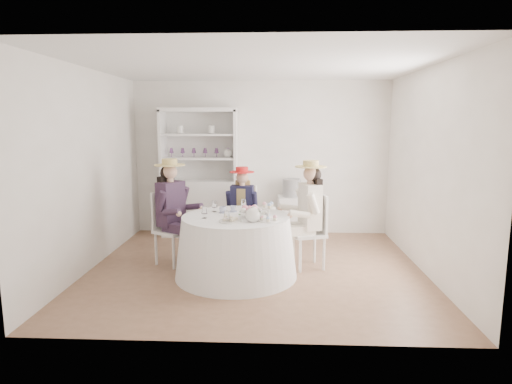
{
  "coord_description": "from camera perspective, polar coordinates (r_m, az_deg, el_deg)",
  "views": [
    {
      "loc": [
        0.26,
        -5.61,
        1.98
      ],
      "look_at": [
        0.0,
        0.1,
        1.05
      ],
      "focal_mm": 30.0,
      "sensor_mm": 36.0,
      "label": 1
    }
  ],
  "objects": [
    {
      "name": "ground",
      "position": [
        5.95,
        -0.04,
        -10.18
      ],
      "size": [
        4.5,
        4.5,
        0.0
      ],
      "primitive_type": "plane",
      "color": "brown",
      "rests_on": "ground"
    },
    {
      "name": "cupcake_stand",
      "position": [
        5.19,
        1.65,
        -3.01
      ],
      "size": [
        0.24,
        0.24,
        0.23
      ],
      "rotation": [
        0.0,
        0.0,
        -0.18
      ],
      "color": "white",
      "rests_on": "tea_table"
    },
    {
      "name": "guest_left",
      "position": [
        6.05,
        -11.1,
        -1.8
      ],
      "size": [
        0.64,
        0.59,
        1.49
      ],
      "rotation": [
        0.0,
        0.0,
        1.03
      ],
      "color": "silver",
      "rests_on": "ground"
    },
    {
      "name": "table_teapot",
      "position": [
        5.17,
        -0.42,
        -3.09
      ],
      "size": [
        0.26,
        0.18,
        0.19
      ],
      "rotation": [
        0.0,
        0.0,
        0.11
      ],
      "color": "white",
      "rests_on": "tea_table"
    },
    {
      "name": "wall_right",
      "position": [
        5.98,
        22.04,
        2.52
      ],
      "size": [
        0.0,
        4.5,
        4.5
      ],
      "primitive_type": "plane",
      "rotation": [
        1.57,
        0.0,
        -1.57
      ],
      "color": "silver",
      "rests_on": "ground"
    },
    {
      "name": "spare_chair",
      "position": [
        7.1,
        -0.38,
        -2.53
      ],
      "size": [
        0.58,
        0.58,
        0.99
      ],
      "rotation": [
        0.0,
        0.0,
        2.37
      ],
      "color": "silver",
      "rests_on": "ground"
    },
    {
      "name": "guest_right",
      "position": [
        5.83,
        6.97,
        -2.14
      ],
      "size": [
        0.6,
        0.56,
        1.48
      ],
      "rotation": [
        0.0,
        0.0,
        -1.28
      ],
      "color": "silver",
      "rests_on": "ground"
    },
    {
      "name": "teacup_a",
      "position": [
        5.68,
        -4.43,
        -2.43
      ],
      "size": [
        0.13,
        0.13,
        0.08
      ],
      "primitive_type": "imported",
      "rotation": [
        0.0,
        0.0,
        0.41
      ],
      "color": "white",
      "rests_on": "tea_table"
    },
    {
      "name": "wall_front",
      "position": [
        3.67,
        -1.5,
        -0.66
      ],
      "size": [
        4.5,
        0.0,
        4.5
      ],
      "primitive_type": "plane",
      "rotation": [
        -1.57,
        0.0,
        0.0
      ],
      "color": "silver",
      "rests_on": "ground"
    },
    {
      "name": "sandwich_plate",
      "position": [
        5.19,
        -3.46,
        -3.79
      ],
      "size": [
        0.28,
        0.28,
        0.06
      ],
      "rotation": [
        0.0,
        0.0,
        0.32
      ],
      "color": "white",
      "rests_on": "tea_table"
    },
    {
      "name": "wall_back",
      "position": [
        7.64,
        0.65,
        4.52
      ],
      "size": [
        4.5,
        0.0,
        4.5
      ],
      "primitive_type": "plane",
      "rotation": [
        1.57,
        0.0,
        0.0
      ],
      "color": "silver",
      "rests_on": "ground"
    },
    {
      "name": "side_table",
      "position": [
        7.51,
        4.73,
        -3.28
      ],
      "size": [
        0.49,
        0.49,
        0.71
      ],
      "primitive_type": "cube",
      "rotation": [
        0.0,
        0.0,
        0.07
      ],
      "color": "silver",
      "rests_on": "ground"
    },
    {
      "name": "ceiling",
      "position": [
        5.66,
        -0.05,
        16.55
      ],
      "size": [
        4.5,
        4.5,
        0.0
      ],
      "primitive_type": "plane",
      "rotation": [
        3.14,
        0.0,
        0.0
      ],
      "color": "white",
      "rests_on": "wall_back"
    },
    {
      "name": "stemware_set",
      "position": [
        5.48,
        -2.72,
        -2.46
      ],
      "size": [
        0.84,
        0.88,
        0.15
      ],
      "color": "white",
      "rests_on": "tea_table"
    },
    {
      "name": "wall_left",
      "position": [
        6.18,
        -21.41,
        2.75
      ],
      "size": [
        0.0,
        4.5,
        4.5
      ],
      "primitive_type": "plane",
      "rotation": [
        1.57,
        0.0,
        1.57
      ],
      "color": "silver",
      "rests_on": "ground"
    },
    {
      "name": "hutch",
      "position": [
        7.59,
        -7.39,
        0.15
      ],
      "size": [
        1.39,
        0.69,
        2.22
      ],
      "rotation": [
        0.0,
        0.0,
        0.16
      ],
      "color": "silver",
      "rests_on": "ground"
    },
    {
      "name": "teacup_b",
      "position": [
        5.75,
        -3.08,
        -2.3
      ],
      "size": [
        0.1,
        0.1,
        0.07
      ],
      "primitive_type": "imported",
      "rotation": [
        0.0,
        0.0,
        -0.29
      ],
      "color": "white",
      "rests_on": "tea_table"
    },
    {
      "name": "teacup_c",
      "position": [
        5.55,
        -0.15,
        -2.75
      ],
      "size": [
        0.1,
        0.1,
        0.06
      ],
      "primitive_type": "imported",
      "rotation": [
        0.0,
        0.0,
        0.22
      ],
      "color": "white",
      "rests_on": "tea_table"
    },
    {
      "name": "flower_bowl",
      "position": [
        5.44,
        -0.63,
        -3.06
      ],
      "size": [
        0.27,
        0.27,
        0.06
      ],
      "primitive_type": "imported",
      "rotation": [
        0.0,
        0.0,
        0.26
      ],
      "color": "white",
      "rests_on": "tea_table"
    },
    {
      "name": "tea_table",
      "position": [
        5.6,
        -2.69,
        -7.22
      ],
      "size": [
        1.58,
        1.58,
        0.79
      ],
      "rotation": [
        0.0,
        0.0,
        0.1
      ],
      "color": "white",
      "rests_on": "ground"
    },
    {
      "name": "guest_mid",
      "position": [
        6.5,
        -1.89,
        -1.69
      ],
      "size": [
        0.49,
        0.5,
        1.32
      ],
      "rotation": [
        0.0,
        0.0,
        -0.1
      ],
      "color": "silver",
      "rests_on": "ground"
    },
    {
      "name": "flower_arrangement",
      "position": [
        5.39,
        -0.9,
        -2.38
      ],
      "size": [
        0.21,
        0.21,
        0.08
      ],
      "rotation": [
        0.0,
        0.0,
        0.43
      ],
      "color": "pink",
      "rests_on": "tea_table"
    },
    {
      "name": "hatbox",
      "position": [
        7.42,
        4.78,
        0.56
      ],
      "size": [
        0.39,
        0.39,
        0.31
      ],
      "primitive_type": "cylinder",
      "rotation": [
        0.0,
        0.0,
        -0.3
      ],
      "color": "black",
      "rests_on": "side_table"
    }
  ]
}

